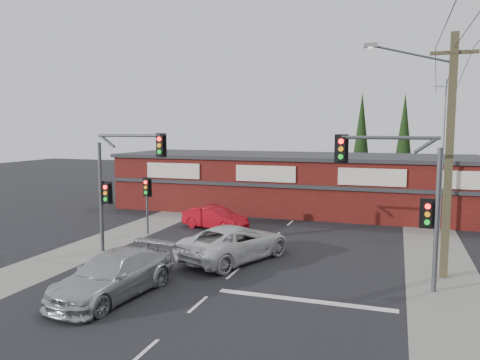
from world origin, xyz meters
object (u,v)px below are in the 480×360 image
(white_suv, at_px, (235,242))
(silver_suv, at_px, (113,275))
(red_sedan, at_px, (215,218))
(shop_building, at_px, (292,182))
(utility_pole, at_px, (446,148))

(white_suv, bearing_deg, silver_suv, 88.97)
(silver_suv, bearing_deg, red_sedan, 100.70)
(red_sedan, height_order, shop_building, shop_building)
(white_suv, height_order, shop_building, shop_building)
(shop_building, relative_size, utility_pole, 2.73)
(red_sedan, height_order, utility_pole, utility_pole)
(utility_pole, bearing_deg, shop_building, 123.76)
(white_suv, xyz_separation_m, red_sedan, (-3.41, 5.97, -0.13))
(white_suv, relative_size, utility_pole, 0.59)
(silver_suv, xyz_separation_m, red_sedan, (-0.73, 12.02, -0.11))
(silver_suv, bearing_deg, shop_building, 90.73)
(silver_suv, xyz_separation_m, shop_building, (2.32, 20.31, 1.33))
(silver_suv, distance_m, utility_pole, 14.04)
(silver_suv, height_order, utility_pole, utility_pole)
(white_suv, xyz_separation_m, silver_suv, (-2.68, -6.05, -0.02))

